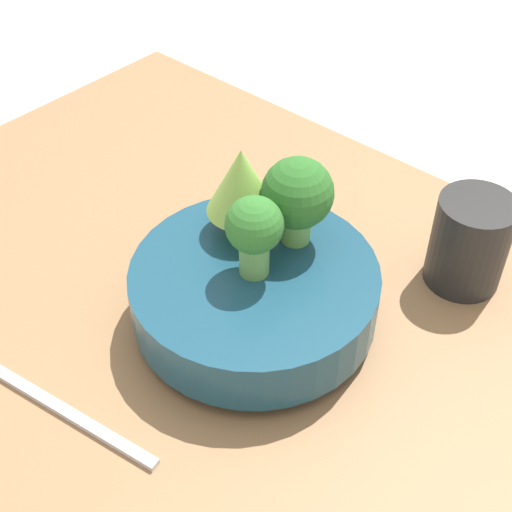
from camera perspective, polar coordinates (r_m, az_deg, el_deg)
name	(u,v)px	position (r m, az deg, el deg)	size (l,w,h in m)	color
ground_plane	(241,353)	(0.71, -1.24, -7.80)	(6.00, 6.00, 0.00)	silver
table	(240,343)	(0.69, -1.26, -6.99)	(0.97, 0.68, 0.03)	olive
bowl	(256,294)	(0.66, 0.00, -3.05)	(0.23, 0.23, 0.07)	navy
romanesco_piece_far	(242,183)	(0.65, -1.17, 5.86)	(0.07, 0.07, 0.09)	#609347
broccoli_floret_center	(256,231)	(0.61, 0.00, 1.99)	(0.05, 0.05, 0.08)	#609347
broccoli_floret_back	(299,197)	(0.64, 3.49, 4.77)	(0.07, 0.07, 0.09)	#6BA34C
cup	(469,242)	(0.73, 16.71, 1.07)	(0.08, 0.08, 0.10)	black
fork	(64,411)	(0.64, -15.08, -11.87)	(0.20, 0.04, 0.01)	silver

